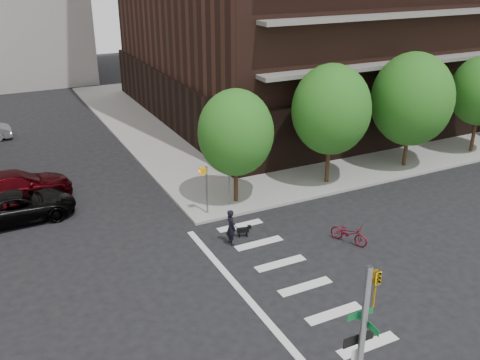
{
  "coord_description": "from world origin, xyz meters",
  "views": [
    {
      "loc": [
        -7.68,
        -15.36,
        12.56
      ],
      "look_at": [
        3.0,
        6.0,
        2.5
      ],
      "focal_mm": 40.0,
      "sensor_mm": 36.0,
      "label": 1
    }
  ],
  "objects_px": {
    "parked_car_maroon": "(15,187)",
    "dog_walker": "(231,227)",
    "parked_car_black": "(19,206)",
    "scooter": "(349,233)"
  },
  "relations": [
    {
      "from": "parked_car_maroon",
      "to": "dog_walker",
      "type": "relative_size",
      "value": 3.4
    },
    {
      "from": "parked_car_black",
      "to": "dog_walker",
      "type": "height_order",
      "value": "dog_walker"
    },
    {
      "from": "parked_car_maroon",
      "to": "scooter",
      "type": "relative_size",
      "value": 3.13
    },
    {
      "from": "parked_car_black",
      "to": "scooter",
      "type": "height_order",
      "value": "parked_car_black"
    },
    {
      "from": "parked_car_black",
      "to": "parked_car_maroon",
      "type": "bearing_deg",
      "value": -3.2
    },
    {
      "from": "parked_car_maroon",
      "to": "scooter",
      "type": "xyz_separation_m",
      "value": [
        13.54,
        -11.92,
        -0.37
      ]
    },
    {
      "from": "parked_car_black",
      "to": "dog_walker",
      "type": "xyz_separation_m",
      "value": [
        8.6,
        -7.03,
        0.11
      ]
    },
    {
      "from": "parked_car_black",
      "to": "dog_walker",
      "type": "relative_size",
      "value": 3.16
    },
    {
      "from": "parked_car_black",
      "to": "dog_walker",
      "type": "bearing_deg",
      "value": -131.03
    },
    {
      "from": "parked_car_black",
      "to": "parked_car_maroon",
      "type": "relative_size",
      "value": 0.93
    }
  ]
}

